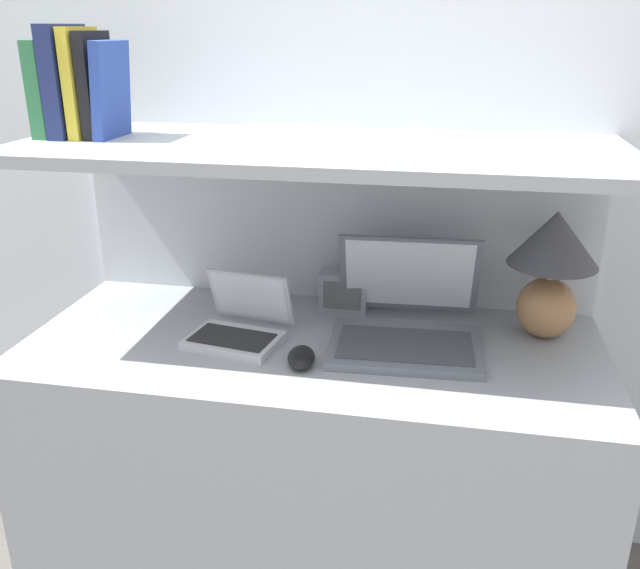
{
  "coord_description": "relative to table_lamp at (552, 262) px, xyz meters",
  "views": [
    {
      "loc": [
        0.3,
        -1.15,
        1.48
      ],
      "look_at": [
        0.02,
        0.31,
        0.91
      ],
      "focal_mm": 38.0,
      "sensor_mm": 36.0,
      "label": 1
    }
  ],
  "objects": [
    {
      "name": "book_black",
      "position": [
        -1.09,
        -0.08,
        0.4
      ],
      "size": [
        0.03,
        0.13,
        0.24
      ],
      "color": "black",
      "rests_on": "shelf"
    },
    {
      "name": "book_green",
      "position": [
        -1.21,
        -0.08,
        0.39
      ],
      "size": [
        0.04,
        0.15,
        0.22
      ],
      "color": "#2D7042",
      "rests_on": "shelf"
    },
    {
      "name": "table_lamp",
      "position": [
        0.0,
        0.0,
        0.0
      ],
      "size": [
        0.21,
        0.21,
        0.32
      ],
      "color": "#B27A4C",
      "rests_on": "desk"
    },
    {
      "name": "laptop_large",
      "position": [
        -0.33,
        -0.1,
        -0.14
      ],
      "size": [
        0.37,
        0.37,
        0.24
      ],
      "color": "slate",
      "rests_on": "desk"
    },
    {
      "name": "book_blue",
      "position": [
        -1.05,
        -0.08,
        0.39
      ],
      "size": [
        0.04,
        0.15,
        0.22
      ],
      "color": "#284293",
      "rests_on": "shelf"
    },
    {
      "name": "computer_mouse",
      "position": [
        -0.56,
        -0.27,
        -0.17
      ],
      "size": [
        0.08,
        0.11,
        0.04
      ],
      "color": "black",
      "rests_on": "desk"
    },
    {
      "name": "laptop_small",
      "position": [
        -0.74,
        -0.16,
        -0.16
      ],
      "size": [
        0.25,
        0.24,
        0.16
      ],
      "color": "silver",
      "rests_on": "desk"
    },
    {
      "name": "book_navy",
      "position": [
        -1.17,
        -0.08,
        0.41
      ],
      "size": [
        0.04,
        0.16,
        0.26
      ],
      "color": "navy",
      "rests_on": "shelf"
    },
    {
      "name": "shelf",
      "position": [
        -0.56,
        -0.08,
        0.26
      ],
      "size": [
        1.4,
        0.55,
        0.03
      ],
      "color": "#999EA3",
      "rests_on": "back_riser"
    },
    {
      "name": "wall_back",
      "position": [
        -0.56,
        0.22,
        0.25
      ],
      "size": [
        6.0,
        0.05,
        2.4
      ],
      "color": "silver",
      "rests_on": "ground_plane"
    },
    {
      "name": "book_yellow",
      "position": [
        -1.12,
        -0.08,
        0.4
      ],
      "size": [
        0.03,
        0.15,
        0.25
      ],
      "color": "gold",
      "rests_on": "shelf"
    },
    {
      "name": "back_riser",
      "position": [
        -0.56,
        0.17,
        -0.35
      ],
      "size": [
        1.4,
        0.04,
        1.2
      ],
      "color": "silver",
      "rests_on": "ground_plane"
    },
    {
      "name": "router_box",
      "position": [
        -0.51,
        0.07,
        -0.14
      ],
      "size": [
        0.13,
        0.07,
        0.11
      ],
      "color": "gray",
      "rests_on": "desk"
    },
    {
      "name": "desk",
      "position": [
        -0.56,
        -0.15,
        -0.57
      ],
      "size": [
        1.4,
        0.61,
        0.75
      ],
      "color": "#999EA3",
      "rests_on": "ground_plane"
    }
  ]
}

